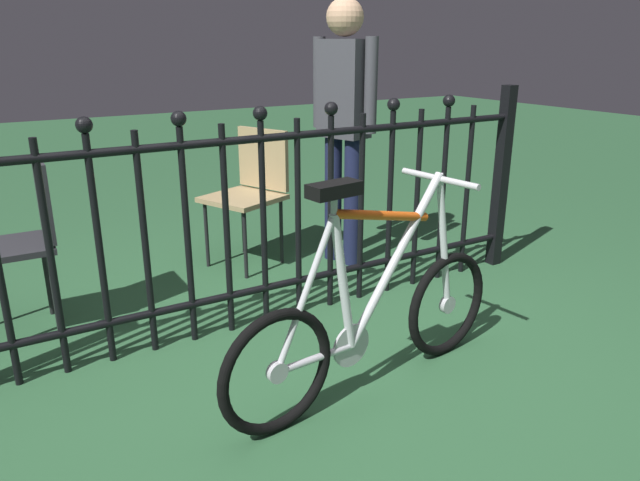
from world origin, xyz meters
name	(u,v)px	position (x,y,z in m)	size (l,w,h in m)	color
ground_plane	(336,370)	(0.00, 0.00, 0.00)	(20.00, 20.00, 0.00)	#30623A
iron_fence	(258,215)	(-0.07, 0.60, 0.58)	(3.27, 0.07, 1.13)	black
bicycle	(372,319)	(0.05, -0.19, 0.32)	(1.42, 0.40, 0.91)	black
chair_charcoal	(26,231)	(-1.06, 1.12, 0.52)	(0.38, 0.37, 0.86)	black
chair_tan	(252,184)	(0.28, 1.45, 0.52)	(0.55, 0.55, 0.86)	black
person_visitor	(344,112)	(0.78, 1.15, 0.97)	(0.26, 0.46, 1.63)	#191E3F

